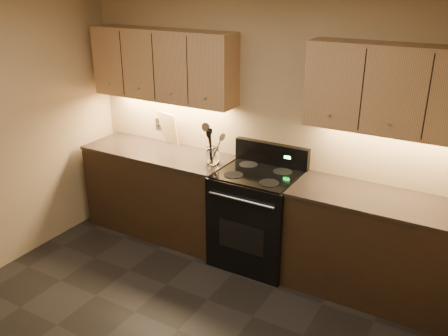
{
  "coord_description": "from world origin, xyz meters",
  "views": [
    {
      "loc": [
        1.83,
        -1.99,
        2.62
      ],
      "look_at": [
        -0.16,
        1.45,
        1.02
      ],
      "focal_mm": 38.0,
      "sensor_mm": 36.0,
      "label": 1
    }
  ],
  "objects": [
    {
      "name": "stove",
      "position": [
        0.08,
        1.68,
        0.48
      ],
      "size": [
        0.76,
        0.68,
        1.14
      ],
      "color": "black",
      "rests_on": "ground"
    },
    {
      "name": "black_turner",
      "position": [
        -0.41,
        1.65,
        1.12
      ],
      "size": [
        0.14,
        0.14,
        0.36
      ],
      "primitive_type": null,
      "rotation": [
        -0.14,
        -0.1,
        0.27
      ],
      "color": "black",
      "rests_on": "utensil_crock"
    },
    {
      "name": "wall_back",
      "position": [
        0.0,
        2.0,
        1.3
      ],
      "size": [
        4.0,
        0.04,
        2.6
      ],
      "primitive_type": "cube",
      "color": "tan",
      "rests_on": "ground"
    },
    {
      "name": "steel_spatula",
      "position": [
        -0.39,
        1.69,
        1.14
      ],
      "size": [
        0.25,
        0.16,
        0.4
      ],
      "primitive_type": null,
      "rotation": [
        -0.03,
        -0.42,
        -0.31
      ],
      "color": "silver",
      "rests_on": "utensil_crock"
    },
    {
      "name": "counter_right",
      "position": [
        1.18,
        1.7,
        0.47
      ],
      "size": [
        1.46,
        0.62,
        0.93
      ],
      "color": "black",
      "rests_on": "ground"
    },
    {
      "name": "cutting_board",
      "position": [
        -1.15,
        1.97,
        1.1
      ],
      "size": [
        0.28,
        0.13,
        0.34
      ],
      "primitive_type": "cube",
      "rotation": [
        0.15,
        0.0,
        -0.25
      ],
      "color": "tan",
      "rests_on": "counter_left"
    },
    {
      "name": "wooden_spoon",
      "position": [
        -0.44,
        1.67,
        1.1
      ],
      "size": [
        0.18,
        0.12,
        0.31
      ],
      "primitive_type": null,
      "rotation": [
        -0.1,
        0.41,
        0.2
      ],
      "color": "tan",
      "rests_on": "utensil_crock"
    },
    {
      "name": "upper_cab_right",
      "position": [
        1.18,
        1.85,
        1.8
      ],
      "size": [
        1.44,
        0.3,
        0.7
      ],
      "primitive_type": "cube",
      "color": "tan",
      "rests_on": "wall_back"
    },
    {
      "name": "black_spoon",
      "position": [
        -0.43,
        1.69,
        1.11
      ],
      "size": [
        0.07,
        0.12,
        0.33
      ],
      "primitive_type": null,
      "rotation": [
        0.18,
        0.0,
        -0.1
      ],
      "color": "black",
      "rests_on": "utensil_crock"
    },
    {
      "name": "outlet_plate",
      "position": [
        -1.3,
        1.99,
        1.12
      ],
      "size": [
        0.08,
        0.01,
        0.12
      ],
      "primitive_type": "cube",
      "color": "#B2B5BA",
      "rests_on": "wall_back"
    },
    {
      "name": "steel_skimmer",
      "position": [
        -0.39,
        1.66,
        1.14
      ],
      "size": [
        0.22,
        0.15,
        0.4
      ],
      "primitive_type": null,
      "rotation": [
        -0.18,
        -0.34,
        0.1
      ],
      "color": "silver",
      "rests_on": "utensil_crock"
    },
    {
      "name": "utensil_crock",
      "position": [
        -0.42,
        1.68,
        1.0
      ],
      "size": [
        0.17,
        0.17,
        0.16
      ],
      "color": "white",
      "rests_on": "counter_left"
    },
    {
      "name": "upper_cab_left",
      "position": [
        -1.1,
        1.85,
        1.8
      ],
      "size": [
        1.6,
        0.3,
        0.7
      ],
      "primitive_type": "cube",
      "color": "tan",
      "rests_on": "wall_back"
    },
    {
      "name": "counter_left",
      "position": [
        -1.1,
        1.7,
        0.47
      ],
      "size": [
        1.62,
        0.62,
        0.93
      ],
      "color": "black",
      "rests_on": "ground"
    }
  ]
}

